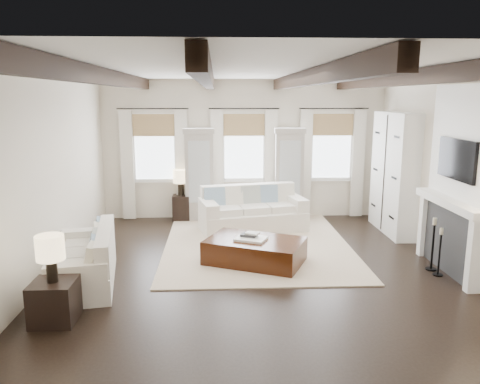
{
  "coord_description": "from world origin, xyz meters",
  "views": [
    {
      "loc": [
        -0.61,
        -7.07,
        2.8
      ],
      "look_at": [
        -0.22,
        1.04,
        1.15
      ],
      "focal_mm": 35.0,
      "sensor_mm": 36.0,
      "label": 1
    }
  ],
  "objects_px": {
    "sofa_left": "(88,261)",
    "side_table_back": "(181,208)",
    "side_table_front": "(55,302)",
    "ottoman": "(255,251)",
    "sofa_back": "(252,212)"
  },
  "relations": [
    {
      "from": "ottoman",
      "to": "side_table_back",
      "type": "relative_size",
      "value": 2.73
    },
    {
      "from": "side_table_front",
      "to": "sofa_left",
      "type": "bearing_deg",
      "value": 86.73
    },
    {
      "from": "sofa_back",
      "to": "sofa_left",
      "type": "distance_m",
      "value": 3.92
    },
    {
      "from": "sofa_left",
      "to": "ottoman",
      "type": "relative_size",
      "value": 1.29
    },
    {
      "from": "sofa_back",
      "to": "sofa_left",
      "type": "relative_size",
      "value": 1.14
    },
    {
      "from": "sofa_back",
      "to": "ottoman",
      "type": "bearing_deg",
      "value": -92.79
    },
    {
      "from": "ottoman",
      "to": "side_table_back",
      "type": "distance_m",
      "value": 3.3
    },
    {
      "from": "side_table_back",
      "to": "ottoman",
      "type": "bearing_deg",
      "value": -63.52
    },
    {
      "from": "ottoman",
      "to": "side_table_front",
      "type": "bearing_deg",
      "value": -119.12
    },
    {
      "from": "sofa_back",
      "to": "ottoman",
      "type": "xyz_separation_m",
      "value": [
        -0.1,
        -2.08,
        -0.17
      ]
    },
    {
      "from": "side_table_front",
      "to": "side_table_back",
      "type": "distance_m",
      "value": 5.12
    },
    {
      "from": "sofa_left",
      "to": "ottoman",
      "type": "height_order",
      "value": "sofa_left"
    },
    {
      "from": "sofa_back",
      "to": "sofa_left",
      "type": "xyz_separation_m",
      "value": [
        -2.73,
        -2.81,
        -0.04
      ]
    },
    {
      "from": "sofa_left",
      "to": "side_table_back",
      "type": "height_order",
      "value": "sofa_left"
    },
    {
      "from": "sofa_back",
      "to": "ottoman",
      "type": "relative_size",
      "value": 1.47
    }
  ]
}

